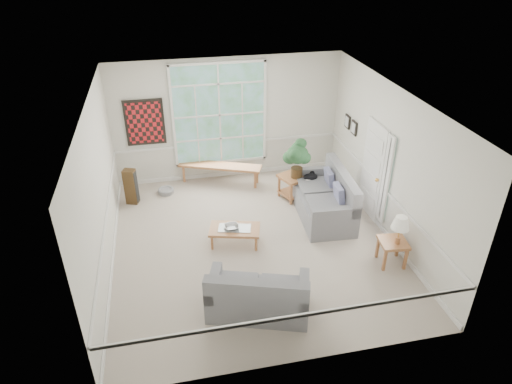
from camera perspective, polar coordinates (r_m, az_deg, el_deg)
floor at (r=9.26m, az=-0.35°, el=-6.33°), size 5.50×6.00×0.01m
ceiling at (r=7.86m, az=-0.42°, el=11.60°), size 5.50×6.00×0.02m
wall_back at (r=11.15m, az=-3.54°, el=9.03°), size 5.50×0.02×3.00m
wall_front at (r=6.05m, az=5.48°, el=-11.32°), size 5.50×0.02×3.00m
wall_left at (r=8.41m, az=-19.05°, el=-0.03°), size 0.02×6.00×3.00m
wall_right at (r=9.34m, az=16.41°, el=3.48°), size 0.02×6.00×3.00m
window_back at (r=11.03m, az=-4.57°, el=9.60°), size 2.30×0.08×2.40m
entry_door at (r=9.99m, az=14.33°, el=2.68°), size 0.08×0.90×2.10m
door_sidelight at (r=9.45m, az=15.97°, el=1.49°), size 0.08×0.26×1.90m
wall_art at (r=10.97m, az=-13.73°, el=8.43°), size 0.90×0.06×1.10m
wall_frame_near at (r=10.73m, az=12.11°, el=7.84°), size 0.04×0.26×0.32m
wall_frame_far at (r=11.07m, az=11.32°, el=8.62°), size 0.04×0.26×0.32m
loveseat_right at (r=9.92m, az=8.41°, el=-0.34°), size 1.12×1.99×1.05m
loveseat_front at (r=7.52m, az=0.29°, el=-12.10°), size 1.81×1.30×0.88m
coffee_table at (r=9.13m, az=-2.66°, el=-5.51°), size 1.09×0.77×0.37m
pewter_bowl at (r=9.00m, az=-3.07°, el=-4.35°), size 0.38×0.38×0.08m
window_bench at (r=11.32m, az=-4.48°, el=2.31°), size 2.03×1.13×0.47m
end_table at (r=10.64m, az=4.62°, el=0.68°), size 0.74×0.74×0.57m
houseplant at (r=10.27m, az=5.18°, el=4.16°), size 0.70×0.70×0.92m
side_table at (r=8.95m, az=16.58°, el=-7.21°), size 0.55×0.55×0.51m
table_lamp at (r=8.62m, az=17.50°, el=-4.58°), size 0.33×0.33×0.56m
pet_bed at (r=11.11m, az=-11.19°, el=0.16°), size 0.43×0.43×0.12m
floor_speaker at (r=10.72m, az=-15.37°, el=0.66°), size 0.31×0.28×0.84m
cat at (r=10.41m, az=6.82°, el=1.91°), size 0.38×0.30×0.16m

